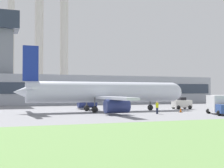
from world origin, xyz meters
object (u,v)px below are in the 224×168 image
Objects in this scene: baggage_truck at (219,105)px; pushback_tug at (182,104)px; ground_crew_person at (157,107)px; airplane at (103,93)px.

pushback_tug is at bearing 79.47° from baggage_truck.
pushback_tug is 13.42m from ground_crew_person.
baggage_truck is (-2.40, -12.91, 0.32)m from pushback_tug.
airplane is 4.50× the size of baggage_truck.
airplane is 15.62× the size of ground_crew_person.
ground_crew_person is at bearing -137.23° from pushback_tug.
airplane is 8.21× the size of pushback_tug.
airplane reaches higher than pushback_tug.
ground_crew_person is (-9.85, -9.11, -0.05)m from pushback_tug.
baggage_truck is (12.87, -11.30, -1.62)m from airplane.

